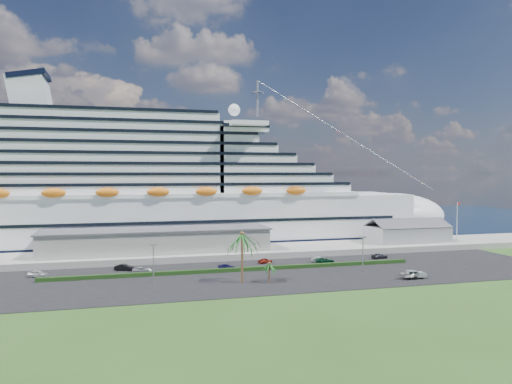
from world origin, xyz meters
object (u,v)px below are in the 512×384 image
object	(u,v)px
cruise_ship	(162,194)
boat_trailer	(412,273)
pickup_truck	(414,274)
parked_car_3	(227,267)

from	to	relation	value
cruise_ship	boat_trailer	bearing A→B (deg)	-53.87
pickup_truck	boat_trailer	world-z (taller)	boat_trailer
parked_car_3	boat_trailer	distance (m)	42.36
pickup_truck	boat_trailer	xyz separation A→B (m)	(-0.49, -0.02, 0.22)
cruise_ship	boat_trailer	world-z (taller)	cruise_ship
cruise_ship	pickup_truck	size ratio (longest dim) A/B	36.15
parked_car_3	pickup_truck	bearing A→B (deg)	-99.57
parked_car_3	boat_trailer	size ratio (longest dim) A/B	0.66
cruise_ship	parked_car_3	bearing A→B (deg)	-75.66
cruise_ship	parked_car_3	world-z (taller)	cruise_ship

